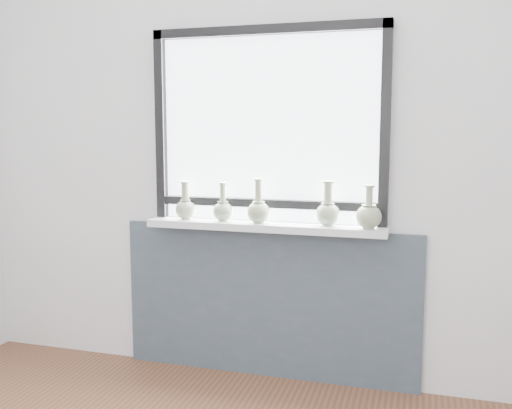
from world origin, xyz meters
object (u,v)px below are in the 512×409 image
(vase_c, at_px, (258,210))
(vase_e, at_px, (369,215))
(windowsill, at_px, (264,226))
(vase_b, at_px, (223,209))
(vase_d, at_px, (328,211))
(vase_a, at_px, (185,207))

(vase_c, bearing_deg, vase_e, -0.92)
(windowsill, relative_size, vase_e, 5.91)
(vase_b, bearing_deg, vase_d, 0.90)
(vase_c, relative_size, vase_d, 1.02)
(vase_b, distance_m, vase_d, 0.58)
(vase_a, distance_m, vase_d, 0.81)
(vase_e, bearing_deg, vase_d, 171.14)
(vase_b, bearing_deg, windowsill, 0.84)
(vase_c, height_order, vase_d, vase_c)
(vase_b, xyz_separation_m, vase_e, (0.80, -0.02, 0.01))
(vase_d, bearing_deg, vase_c, -176.31)
(vase_a, xyz_separation_m, vase_d, (0.81, 0.01, 0.01))
(vase_d, bearing_deg, vase_b, -179.10)
(vase_b, bearing_deg, vase_a, -179.75)
(windowsill, relative_size, vase_d, 5.59)
(vase_a, distance_m, vase_c, 0.43)
(vase_e, bearing_deg, vase_b, 178.25)
(vase_d, bearing_deg, vase_a, -179.28)
(windowsill, height_order, vase_e, vase_e)
(vase_c, xyz_separation_m, vase_d, (0.37, 0.02, 0.00))
(windowsill, height_order, vase_b, vase_b)
(vase_c, relative_size, vase_e, 1.08)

